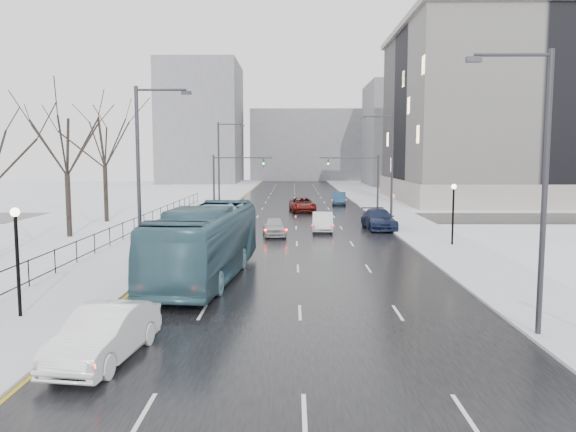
{
  "coord_description": "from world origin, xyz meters",
  "views": [
    {
      "loc": [
        -0.29,
        -9.38,
        6.44
      ],
      "look_at": [
        -0.61,
        27.0,
        2.5
      ],
      "focal_mm": 35.0,
      "sensor_mm": 36.0,
      "label": 1
    }
  ],
  "objects_px": {
    "sedan_right_cross": "(302,205)",
    "sedan_left_near": "(105,334)",
    "lamppost_r_mid": "(453,205)",
    "lamppost_l": "(17,246)",
    "mast_signal_right": "(367,178)",
    "sedan_right_near": "(323,222)",
    "streetlight_l_far": "(221,163)",
    "tree_park_e": "(107,223)",
    "streetlight_l_near": "(143,171)",
    "mast_signal_left": "(224,178)",
    "bus": "(206,243)",
    "sedan_center_near": "(274,227)",
    "tree_park_d": "(70,238)",
    "streetlight_r_mid": "(389,165)",
    "sedan_right_far": "(379,219)",
    "no_uturn_sign": "(392,199)",
    "streetlight_r_near": "(539,179)",
    "sedan_right_distant": "(339,198)"
  },
  "relations": [
    {
      "from": "streetlight_l_far",
      "to": "sedan_right_far",
      "type": "xyz_separation_m",
      "value": [
        15.37,
        -12.81,
        -4.72
      ]
    },
    {
      "from": "streetlight_r_near",
      "to": "lamppost_l",
      "type": "relative_size",
      "value": 2.34
    },
    {
      "from": "tree_park_d",
      "to": "sedan_left_near",
      "type": "bearing_deg",
      "value": -66.24
    },
    {
      "from": "lamppost_l",
      "to": "sedan_right_far",
      "type": "distance_m",
      "value": 32.78
    },
    {
      "from": "lamppost_r_mid",
      "to": "mast_signal_left",
      "type": "relative_size",
      "value": 0.66
    },
    {
      "from": "streetlight_l_near",
      "to": "sedan_right_cross",
      "type": "relative_size",
      "value": 1.73
    },
    {
      "from": "lamppost_l",
      "to": "mast_signal_right",
      "type": "relative_size",
      "value": 0.66
    },
    {
      "from": "streetlight_l_near",
      "to": "sedan_left_near",
      "type": "relative_size",
      "value": 1.95
    },
    {
      "from": "tree_park_e",
      "to": "sedan_right_far",
      "type": "relative_size",
      "value": 2.29
    },
    {
      "from": "sedan_center_near",
      "to": "sedan_right_cross",
      "type": "distance_m",
      "value": 19.48
    },
    {
      "from": "tree_park_d",
      "to": "streetlight_r_mid",
      "type": "relative_size",
      "value": 1.25
    },
    {
      "from": "mast_signal_left",
      "to": "sedan_center_near",
      "type": "xyz_separation_m",
      "value": [
        5.53,
        -12.98,
        -3.33
      ]
    },
    {
      "from": "streetlight_r_near",
      "to": "sedan_right_near",
      "type": "distance_m",
      "value": 28.81
    },
    {
      "from": "tree_park_e",
      "to": "sedan_center_near",
      "type": "relative_size",
      "value": 3.11
    },
    {
      "from": "bus",
      "to": "tree_park_d",
      "type": "bearing_deg",
      "value": 136.45
    },
    {
      "from": "streetlight_l_far",
      "to": "sedan_right_cross",
      "type": "distance_m",
      "value": 10.42
    },
    {
      "from": "tree_park_e",
      "to": "bus",
      "type": "distance_m",
      "value": 28.11
    },
    {
      "from": "no_uturn_sign",
      "to": "sedan_right_near",
      "type": "relative_size",
      "value": 0.55
    },
    {
      "from": "streetlight_r_near",
      "to": "no_uturn_sign",
      "type": "distance_m",
      "value": 34.18
    },
    {
      "from": "lamppost_l",
      "to": "streetlight_r_mid",
      "type": "bearing_deg",
      "value": 55.61
    },
    {
      "from": "streetlight_r_mid",
      "to": "sedan_right_far",
      "type": "xyz_separation_m",
      "value": [
        -0.97,
        -0.81,
        -4.72
      ]
    },
    {
      "from": "streetlight_l_far",
      "to": "sedan_right_near",
      "type": "bearing_deg",
      "value": -53.8
    },
    {
      "from": "sedan_left_near",
      "to": "bus",
      "type": "relative_size",
      "value": 0.38
    },
    {
      "from": "lamppost_l",
      "to": "bus",
      "type": "xyz_separation_m",
      "value": [
        6.2,
        7.37,
        -1.01
      ]
    },
    {
      "from": "bus",
      "to": "sedan_right_far",
      "type": "height_order",
      "value": "bus"
    },
    {
      "from": "streetlight_l_near",
      "to": "lamppost_r_mid",
      "type": "xyz_separation_m",
      "value": [
        19.17,
        10.0,
        -2.67
      ]
    },
    {
      "from": "tree_park_e",
      "to": "streetlight_l_near",
      "type": "height_order",
      "value": "streetlight_l_near"
    },
    {
      "from": "lamppost_l",
      "to": "sedan_left_near",
      "type": "bearing_deg",
      "value": -42.41
    },
    {
      "from": "bus",
      "to": "sedan_right_near",
      "type": "distance_m",
      "value": 19.75
    },
    {
      "from": "mast_signal_left",
      "to": "bus",
      "type": "distance_m",
      "value": 28.83
    },
    {
      "from": "sedan_left_near",
      "to": "sedan_center_near",
      "type": "distance_m",
      "value": 27.78
    },
    {
      "from": "mast_signal_right",
      "to": "sedan_right_near",
      "type": "bearing_deg",
      "value": -116.52
    },
    {
      "from": "tree_park_d",
      "to": "streetlight_l_near",
      "type": "height_order",
      "value": "streetlight_l_near"
    },
    {
      "from": "sedan_left_near",
      "to": "sedan_right_distant",
      "type": "height_order",
      "value": "sedan_left_near"
    },
    {
      "from": "sedan_center_near",
      "to": "sedan_right_distant",
      "type": "bearing_deg",
      "value": 69.56
    },
    {
      "from": "sedan_right_cross",
      "to": "sedan_left_near",
      "type": "bearing_deg",
      "value": -104.26
    },
    {
      "from": "bus",
      "to": "sedan_left_near",
      "type": "bearing_deg",
      "value": -91.83
    },
    {
      "from": "tree_park_e",
      "to": "streetlight_l_near",
      "type": "bearing_deg",
      "value": -67.31
    },
    {
      "from": "tree_park_d",
      "to": "sedan_center_near",
      "type": "distance_m",
      "value": 16.06
    },
    {
      "from": "streetlight_r_mid",
      "to": "streetlight_l_near",
      "type": "height_order",
      "value": "same"
    },
    {
      "from": "sedan_right_far",
      "to": "sedan_left_near",
      "type": "bearing_deg",
      "value": -116.42
    },
    {
      "from": "mast_signal_right",
      "to": "streetlight_l_far",
      "type": "bearing_deg",
      "value": 165.52
    },
    {
      "from": "sedan_right_cross",
      "to": "sedan_right_near",
      "type": "bearing_deg",
      "value": -90.81
    },
    {
      "from": "streetlight_l_near",
      "to": "lamppost_l",
      "type": "xyz_separation_m",
      "value": [
        -2.83,
        -8.0,
        -2.67
      ]
    },
    {
      "from": "lamppost_r_mid",
      "to": "lamppost_l",
      "type": "bearing_deg",
      "value": -140.71
    },
    {
      "from": "sedan_left_near",
      "to": "sedan_center_near",
      "type": "relative_size",
      "value": 1.18
    },
    {
      "from": "lamppost_r_mid",
      "to": "sedan_right_near",
      "type": "distance_m",
      "value": 11.91
    },
    {
      "from": "streetlight_r_near",
      "to": "streetlight_l_far",
      "type": "distance_m",
      "value": 45.06
    },
    {
      "from": "streetlight_l_far",
      "to": "sedan_right_distant",
      "type": "xyz_separation_m",
      "value": [
        13.88,
        11.57,
        -4.76
      ]
    },
    {
      "from": "streetlight_r_mid",
      "to": "sedan_left_near",
      "type": "xyz_separation_m",
      "value": [
        -14.34,
        -32.41,
        -4.73
      ]
    }
  ]
}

